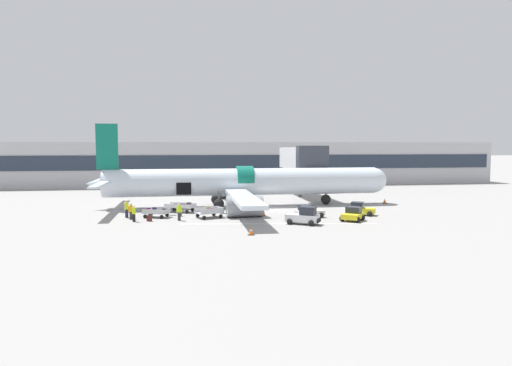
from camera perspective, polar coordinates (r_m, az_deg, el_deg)
The scene contains 21 objects.
ground_plane at distance 53.11m, azimuth 1.90°, elevation -3.26°, with size 500.00×500.00×0.00m, color gray.
apron_marking_line at distance 43.21m, azimuth 2.85°, elevation -5.11°, with size 18.43×2.88×0.01m.
terminal_strip at distance 87.72m, azimuth -2.49°, elevation 2.50°, with size 99.05×12.38×7.94m.
jet_bridge_stub at distance 64.35m, azimuth 5.74°, elevation 3.01°, with size 3.97×13.91×7.34m.
airplane at distance 55.27m, azimuth -1.96°, elevation -0.03°, with size 36.60×33.72×9.87m.
baggage_tug_lead at distance 47.05m, azimuth 6.61°, elevation -3.63°, with size 3.16×2.12×1.32m.
baggage_tug_mid at distance 49.72m, azimuth 12.93°, elevation -3.24°, with size 3.03×2.55×1.38m.
baggage_tug_rear at distance 45.80m, azimuth 11.99°, elevation -3.92°, with size 2.74×2.85×1.34m.
baggage_tug_spare at distance 43.04m, azimuth 6.01°, elevation -4.21°, with size 3.36×2.74×1.69m.
baggage_cart_loading at distance 47.98m, azimuth -12.32°, elevation -3.67°, with size 3.50×2.35×1.01m.
baggage_cart_queued at distance 51.18m, azimuth -9.30°, elevation -3.01°, with size 4.09×2.77×1.08m.
baggage_cart_empty at distance 46.88m, azimuth -5.77°, elevation -3.71°, with size 3.59×2.63×1.16m.
ground_crew_loader_a at distance 45.52m, azimuth -9.59°, elevation -3.52°, with size 0.55×0.54×1.71m.
ground_crew_loader_b at distance 48.49m, azimuth -15.87°, elevation -3.08°, with size 0.54×0.61×1.80m.
ground_crew_driver at distance 47.18m, azimuth -15.37°, elevation -3.39°, with size 0.57×0.48×1.64m.
ground_crew_supervisor at distance 45.74m, azimuth -15.02°, elevation -3.67°, with size 0.50×0.50×1.58m.
suitcase_on_tarmac_upright at distance 45.72m, azimuth -13.19°, elevation -4.31°, with size 0.53×0.47×0.70m.
suitcase_on_tarmac_spare at distance 48.30m, azimuth -9.49°, elevation -3.72°, with size 0.36×0.27×0.80m.
safety_cone_nose at distance 60.42m, azimuth 15.79°, elevation -2.20°, with size 0.64×0.64×0.60m.
safety_cone_engine_left at distance 37.84m, azimuth -0.61°, elevation -6.03°, with size 0.53×0.53×0.69m.
safety_cone_wingtip at distance 47.97m, azimuth 0.97°, elevation -3.70°, with size 0.48×0.48×0.76m.
Camera 1 is at (-9.98, -51.64, 7.40)m, focal length 32.00 mm.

